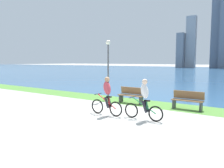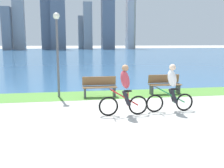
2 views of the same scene
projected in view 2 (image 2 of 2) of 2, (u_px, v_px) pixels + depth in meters
ground_plane at (121, 112)px, 8.99m from camera, size 300.00×300.00×0.00m
grass_strip_bayside at (108, 95)px, 11.93m from camera, size 120.00×2.01×0.01m
bay_water_surface at (78, 54)px, 52.79m from camera, size 300.00×81.89×0.00m
cyclist_lead at (125, 91)px, 8.46m from camera, size 1.66×0.52×1.69m
cyclist_trailing at (171, 88)px, 8.93m from camera, size 1.72×0.52×1.67m
bench_near_path at (165, 84)px, 12.05m from camera, size 1.50×0.47×0.90m
bench_far_along_path at (99, 87)px, 11.40m from camera, size 1.50×0.47×0.90m
lamppost_tall at (57, 42)px, 11.04m from camera, size 0.28×0.28×3.64m
city_skyline_far_shore at (79, 18)px, 82.80m from camera, size 42.18×11.38×27.14m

